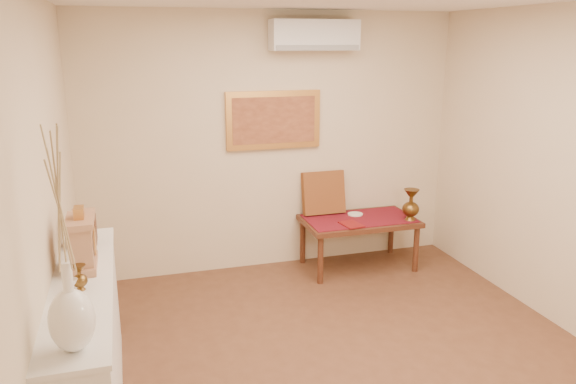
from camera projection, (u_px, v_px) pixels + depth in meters
name	position (u px, v px, depth m)	size (l,w,h in m)	color
floor	(353.00, 373.00, 4.18)	(4.50, 4.50, 0.00)	brown
wall_back	(273.00, 143.00, 5.91)	(4.00, 0.02, 2.70)	beige
wall_left	(43.00, 226.00, 3.27)	(0.02, 4.50, 2.70)	beige
white_vase	(63.00, 238.00, 2.52)	(0.21, 0.21, 1.12)	white
candlestick	(74.00, 298.00, 2.95)	(0.10, 0.10, 0.22)	silver
brass_urn_small	(79.00, 274.00, 3.28)	(0.09, 0.09, 0.20)	brown
table_cloth	(359.00, 218.00, 6.01)	(1.14, 0.59, 0.01)	maroon
brass_urn_tall	(411.00, 201.00, 5.91)	(0.18, 0.18, 0.41)	brown
plate	(355.00, 214.00, 6.12)	(0.17, 0.17, 0.01)	white
menu	(351.00, 224.00, 5.79)	(0.18, 0.25, 0.01)	maroon
cushion	(323.00, 193.00, 6.12)	(0.47, 0.10, 0.47)	#5E1B12
display_ledge	(89.00, 353.00, 3.55)	(0.37, 2.02, 0.98)	white
mantel_clock	(82.00, 242.00, 3.58)	(0.17, 0.36, 0.41)	tan
wooden_chest	(85.00, 228.00, 4.00)	(0.16, 0.21, 0.24)	tan
low_table	(359.00, 225.00, 6.03)	(1.20, 0.70, 0.55)	#512918
painting	(274.00, 120.00, 5.82)	(1.00, 0.06, 0.60)	#C0833D
ac_unit	(314.00, 35.00, 5.61)	(0.90, 0.25, 0.30)	silver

